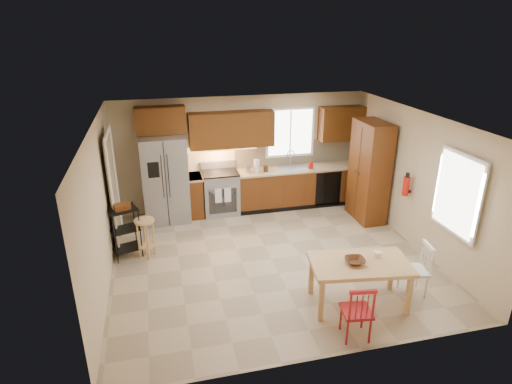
{
  "coord_description": "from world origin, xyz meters",
  "views": [
    {
      "loc": [
        -1.82,
        -6.4,
        3.96
      ],
      "look_at": [
        -0.18,
        0.4,
        1.15
      ],
      "focal_mm": 30.0,
      "sensor_mm": 36.0,
      "label": 1
    }
  ],
  "objects_px": {
    "range_stove": "(221,193)",
    "fire_extinguisher": "(406,186)",
    "chair_white": "(414,270)",
    "table_jar": "(377,256)",
    "pantry": "(369,172)",
    "chair_red": "(357,310)",
    "refrigerator": "(165,179)",
    "bar_stool": "(146,238)",
    "soap_bottle": "(311,164)",
    "table_bowl": "(355,264)",
    "dining_table": "(358,284)",
    "utility_cart": "(125,232)"
  },
  "relations": [
    {
      "from": "range_stove",
      "to": "fire_extinguisher",
      "type": "relative_size",
      "value": 2.56
    },
    {
      "from": "chair_white",
      "to": "table_jar",
      "type": "bearing_deg",
      "value": 94.7
    },
    {
      "from": "fire_extinguisher",
      "to": "pantry",
      "type": "bearing_deg",
      "value": 100.78
    },
    {
      "from": "range_stove",
      "to": "chair_red",
      "type": "distance_m",
      "value": 4.53
    },
    {
      "from": "pantry",
      "to": "chair_white",
      "type": "bearing_deg",
      "value": -102.04
    },
    {
      "from": "refrigerator",
      "to": "bar_stool",
      "type": "height_order",
      "value": "refrigerator"
    },
    {
      "from": "pantry",
      "to": "fire_extinguisher",
      "type": "height_order",
      "value": "pantry"
    },
    {
      "from": "soap_bottle",
      "to": "table_bowl",
      "type": "height_order",
      "value": "soap_bottle"
    },
    {
      "from": "range_stove",
      "to": "dining_table",
      "type": "relative_size",
      "value": 0.64
    },
    {
      "from": "table_jar",
      "to": "dining_table",
      "type": "bearing_deg",
      "value": -164.05
    },
    {
      "from": "soap_bottle",
      "to": "chair_red",
      "type": "bearing_deg",
      "value": -102.15
    },
    {
      "from": "chair_red",
      "to": "chair_white",
      "type": "distance_m",
      "value": 1.48
    },
    {
      "from": "table_jar",
      "to": "bar_stool",
      "type": "xyz_separation_m",
      "value": [
        -3.36,
        2.09,
        -0.37
      ]
    },
    {
      "from": "table_bowl",
      "to": "fire_extinguisher",
      "type": "bearing_deg",
      "value": 43.17
    },
    {
      "from": "soap_bottle",
      "to": "pantry",
      "type": "relative_size",
      "value": 0.09
    },
    {
      "from": "chair_white",
      "to": "utility_cart",
      "type": "bearing_deg",
      "value": 71.22
    },
    {
      "from": "range_stove",
      "to": "utility_cart",
      "type": "relative_size",
      "value": 0.95
    },
    {
      "from": "pantry",
      "to": "table_jar",
      "type": "bearing_deg",
      "value": -114.5
    },
    {
      "from": "fire_extinguisher",
      "to": "table_jar",
      "type": "xyz_separation_m",
      "value": [
        -1.41,
        -1.61,
        -0.37
      ]
    },
    {
      "from": "pantry",
      "to": "chair_red",
      "type": "xyz_separation_m",
      "value": [
        -1.88,
        -3.4,
        -0.63
      ]
    },
    {
      "from": "utility_cart",
      "to": "bar_stool",
      "type": "bearing_deg",
      "value": -32.02
    },
    {
      "from": "range_stove",
      "to": "bar_stool",
      "type": "relative_size",
      "value": 1.27
    },
    {
      "from": "pantry",
      "to": "utility_cart",
      "type": "bearing_deg",
      "value": -174.35
    },
    {
      "from": "pantry",
      "to": "chair_red",
      "type": "distance_m",
      "value": 3.94
    },
    {
      "from": "pantry",
      "to": "dining_table",
      "type": "relative_size",
      "value": 1.47
    },
    {
      "from": "soap_bottle",
      "to": "chair_white",
      "type": "relative_size",
      "value": 0.23
    },
    {
      "from": "soap_bottle",
      "to": "bar_stool",
      "type": "bearing_deg",
      "value": -157.88
    },
    {
      "from": "table_bowl",
      "to": "utility_cart",
      "type": "xyz_separation_m",
      "value": [
        -3.31,
        2.27,
        -0.22
      ]
    },
    {
      "from": "table_bowl",
      "to": "utility_cart",
      "type": "height_order",
      "value": "utility_cart"
    },
    {
      "from": "bar_stool",
      "to": "utility_cart",
      "type": "relative_size",
      "value": 0.75
    },
    {
      "from": "fire_extinguisher",
      "to": "table_bowl",
      "type": "height_order",
      "value": "fire_extinguisher"
    },
    {
      "from": "chair_white",
      "to": "table_jar",
      "type": "distance_m",
      "value": 0.71
    },
    {
      "from": "refrigerator",
      "to": "fire_extinguisher",
      "type": "relative_size",
      "value": 5.06
    },
    {
      "from": "chair_red",
      "to": "table_jar",
      "type": "distance_m",
      "value": 1.04
    },
    {
      "from": "pantry",
      "to": "chair_white",
      "type": "xyz_separation_m",
      "value": [
        -0.58,
        -2.7,
        -0.63
      ]
    },
    {
      "from": "chair_red",
      "to": "table_jar",
      "type": "height_order",
      "value": "chair_red"
    },
    {
      "from": "range_stove",
      "to": "dining_table",
      "type": "xyz_separation_m",
      "value": [
        1.45,
        -3.74,
        -0.11
      ]
    },
    {
      "from": "soap_bottle",
      "to": "dining_table",
      "type": "distance_m",
      "value": 3.75
    },
    {
      "from": "soap_bottle",
      "to": "chair_red",
      "type": "height_order",
      "value": "soap_bottle"
    },
    {
      "from": "refrigerator",
      "to": "range_stove",
      "type": "height_order",
      "value": "refrigerator"
    },
    {
      "from": "chair_white",
      "to": "table_bowl",
      "type": "relative_size",
      "value": 2.9
    },
    {
      "from": "table_jar",
      "to": "utility_cart",
      "type": "relative_size",
      "value": 0.12
    },
    {
      "from": "pantry",
      "to": "table_jar",
      "type": "height_order",
      "value": "pantry"
    },
    {
      "from": "fire_extinguisher",
      "to": "soap_bottle",
      "type": "bearing_deg",
      "value": 120.53
    },
    {
      "from": "range_stove",
      "to": "pantry",
      "type": "height_order",
      "value": "pantry"
    },
    {
      "from": "range_stove",
      "to": "dining_table",
      "type": "bearing_deg",
      "value": -68.75
    },
    {
      "from": "table_bowl",
      "to": "dining_table",
      "type": "bearing_deg",
      "value": 0.0
    },
    {
      "from": "dining_table",
      "to": "utility_cart",
      "type": "bearing_deg",
      "value": 154.52
    },
    {
      "from": "chair_red",
      "to": "utility_cart",
      "type": "relative_size",
      "value": 0.87
    },
    {
      "from": "soap_bottle",
      "to": "utility_cart",
      "type": "height_order",
      "value": "soap_bottle"
    }
  ]
}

